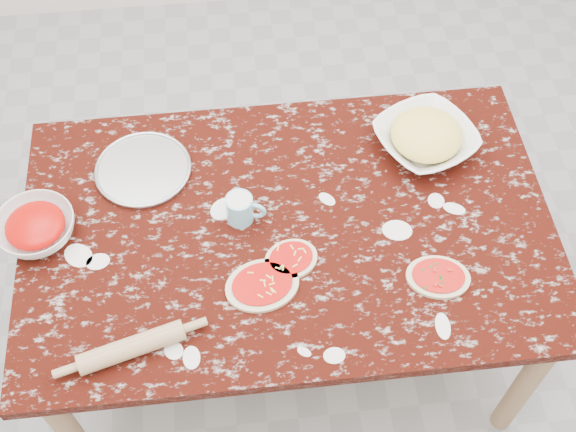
{
  "coord_description": "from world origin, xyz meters",
  "views": [
    {
      "loc": [
        -0.14,
        -1.22,
        2.57
      ],
      "look_at": [
        0.0,
        0.0,
        0.8
      ],
      "focal_mm": 45.46,
      "sensor_mm": 36.0,
      "label": 1
    }
  ],
  "objects_px": {
    "cheese_bowl": "(425,139)",
    "rolling_pin": "(132,347)",
    "sauce_bowl": "(36,228)",
    "worktable": "(288,240)",
    "pizza_tray": "(143,170)",
    "flour_mug": "(241,209)"
  },
  "relations": [
    {
      "from": "cheese_bowl",
      "to": "rolling_pin",
      "type": "distance_m",
      "value": 1.12
    },
    {
      "from": "sauce_bowl",
      "to": "worktable",
      "type": "bearing_deg",
      "value": -3.69
    },
    {
      "from": "pizza_tray",
      "to": "cheese_bowl",
      "type": "xyz_separation_m",
      "value": [
        0.91,
        0.0,
        0.03
      ]
    },
    {
      "from": "worktable",
      "to": "rolling_pin",
      "type": "height_order",
      "value": "rolling_pin"
    },
    {
      "from": "pizza_tray",
      "to": "cheese_bowl",
      "type": "distance_m",
      "value": 0.91
    },
    {
      "from": "worktable",
      "to": "sauce_bowl",
      "type": "xyz_separation_m",
      "value": [
        -0.74,
        0.05,
        0.12
      ]
    },
    {
      "from": "cheese_bowl",
      "to": "flour_mug",
      "type": "bearing_deg",
      "value": -160.47
    },
    {
      "from": "flour_mug",
      "to": "rolling_pin",
      "type": "distance_m",
      "value": 0.52
    },
    {
      "from": "pizza_tray",
      "to": "cheese_bowl",
      "type": "height_order",
      "value": "cheese_bowl"
    },
    {
      "from": "cheese_bowl",
      "to": "flour_mug",
      "type": "distance_m",
      "value": 0.65
    },
    {
      "from": "worktable",
      "to": "pizza_tray",
      "type": "relative_size",
      "value": 5.37
    },
    {
      "from": "cheese_bowl",
      "to": "sauce_bowl",
      "type": "bearing_deg",
      "value": -170.12
    },
    {
      "from": "worktable",
      "to": "cheese_bowl",
      "type": "height_order",
      "value": "cheese_bowl"
    },
    {
      "from": "rolling_pin",
      "to": "cheese_bowl",
      "type": "bearing_deg",
      "value": 33.67
    },
    {
      "from": "sauce_bowl",
      "to": "cheese_bowl",
      "type": "bearing_deg",
      "value": 9.88
    },
    {
      "from": "pizza_tray",
      "to": "worktable",
      "type": "bearing_deg",
      "value": -30.72
    },
    {
      "from": "pizza_tray",
      "to": "rolling_pin",
      "type": "distance_m",
      "value": 0.62
    },
    {
      "from": "worktable",
      "to": "cheese_bowl",
      "type": "relative_size",
      "value": 5.28
    },
    {
      "from": "flour_mug",
      "to": "cheese_bowl",
      "type": "bearing_deg",
      "value": 19.53
    },
    {
      "from": "cheese_bowl",
      "to": "rolling_pin",
      "type": "xyz_separation_m",
      "value": [
        -0.93,
        -0.62,
        -0.01
      ]
    },
    {
      "from": "worktable",
      "to": "sauce_bowl",
      "type": "distance_m",
      "value": 0.75
    },
    {
      "from": "pizza_tray",
      "to": "sauce_bowl",
      "type": "bearing_deg",
      "value": -145.72
    }
  ]
}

